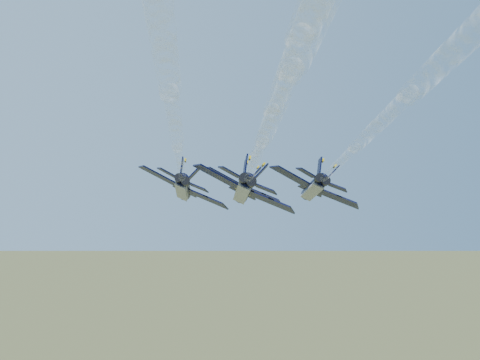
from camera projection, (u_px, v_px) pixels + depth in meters
name	position (u px, v px, depth m)	size (l,w,h in m)	color
jet_lead	(243.00, 186.00, 113.52)	(11.47, 17.13, 6.05)	black
jet_left	(184.00, 188.00, 99.21)	(11.47, 17.13, 6.05)	black
jet_right	(314.00, 188.00, 100.11)	(11.47, 17.13, 6.05)	black
jet_slot	(244.00, 189.00, 87.68)	(11.47, 17.13, 6.05)	black
smoke_trail_lead	(273.00, 203.00, 40.03)	(37.32, 92.05, 3.53)	white
smoke_trail_left	(61.00, 218.00, 25.72)	(37.32, 92.05, 3.53)	white
smoke_trail_slot	(333.00, 252.00, 14.19)	(37.32, 92.05, 3.53)	white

